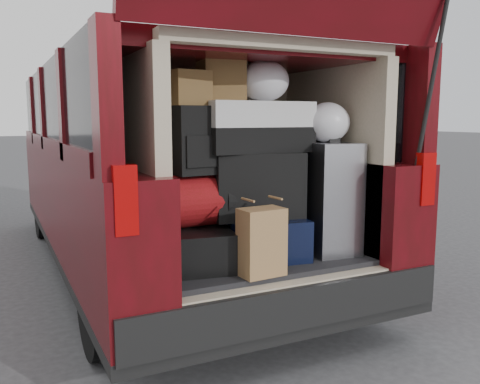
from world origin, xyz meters
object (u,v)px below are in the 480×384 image
object	(u,v)px
black_soft_case	(255,185)
backpack	(197,140)
navy_hardshell	(259,235)
twotone_duffel	(254,127)
red_duffel	(191,200)
black_hardshell	(192,246)
silver_roller	(325,197)
kraft_bag	(262,242)

from	to	relation	value
black_soft_case	backpack	xyz separation A→B (m)	(-0.36, -0.02, 0.27)
navy_hardshell	black_soft_case	xyz separation A→B (m)	(-0.04, -0.01, 0.31)
twotone_duffel	red_duffel	bearing A→B (deg)	179.67
red_duffel	backpack	xyz separation A→B (m)	(0.03, -0.04, 0.33)
black_soft_case	navy_hardshell	bearing A→B (deg)	26.93
navy_hardshell	red_duffel	xyz separation A→B (m)	(-0.43, -0.00, 0.24)
black_hardshell	black_soft_case	size ratio (longest dim) A/B	1.02
black_hardshell	twotone_duffel	distance (m)	0.77
silver_roller	twotone_duffel	bearing A→B (deg)	173.86
silver_roller	kraft_bag	bearing A→B (deg)	-149.39
black_hardshell	red_duffel	size ratio (longest dim) A/B	1.19
silver_roller	red_duffel	bearing A→B (deg)	-179.92
red_duffel	black_hardshell	bearing A→B (deg)	-109.35
navy_hardshell	kraft_bag	world-z (taller)	kraft_bag
backpack	twotone_duffel	world-z (taller)	twotone_duffel
kraft_bag	navy_hardshell	bearing A→B (deg)	58.93
black_hardshell	kraft_bag	distance (m)	0.43
navy_hardshell	backpack	bearing A→B (deg)	-166.95
navy_hardshell	red_duffel	size ratio (longest dim) A/B	1.21
navy_hardshell	kraft_bag	bearing A→B (deg)	-108.87
navy_hardshell	kraft_bag	xyz separation A→B (m)	(-0.18, -0.36, 0.06)
silver_roller	kraft_bag	size ratio (longest dim) A/B	1.89
backpack	red_duffel	bearing A→B (deg)	121.64
navy_hardshell	backpack	xyz separation A→B (m)	(-0.41, -0.04, 0.57)
silver_roller	red_duffel	world-z (taller)	silver_roller
red_duffel	backpack	size ratio (longest dim) A/B	1.22
black_hardshell	navy_hardshell	size ratio (longest dim) A/B	0.98
black_hardshell	silver_roller	distance (m)	0.89
black_soft_case	twotone_duffel	bearing A→B (deg)	81.94
red_duffel	twotone_duffel	xyz separation A→B (m)	(0.40, 0.01, 0.40)
silver_roller	black_soft_case	size ratio (longest dim) A/B	1.27
black_soft_case	backpack	bearing A→B (deg)	-168.98
silver_roller	kraft_bag	xyz separation A→B (m)	(-0.60, -0.28, -0.16)
silver_roller	backpack	distance (m)	0.90
black_soft_case	backpack	size ratio (longest dim) A/B	1.42
kraft_bag	twotone_duffel	distance (m)	0.71
navy_hardshell	red_duffel	world-z (taller)	red_duffel
kraft_bag	black_soft_case	xyz separation A→B (m)	(0.14, 0.34, 0.25)
kraft_bag	backpack	distance (m)	0.65
navy_hardshell	backpack	world-z (taller)	backpack
black_soft_case	kraft_bag	bearing A→B (deg)	-104.39
kraft_bag	black_hardshell	bearing A→B (deg)	123.55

